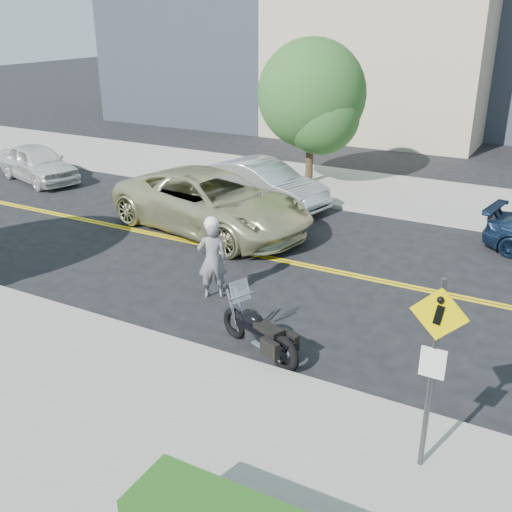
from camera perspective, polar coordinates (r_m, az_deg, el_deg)
The scene contains 10 objects.
ground_plane at distance 15.96m, azimuth 6.28°, elevation -1.22°, with size 120.00×120.00×0.00m, color black.
sidewalk_near at distance 10.30m, azimuth -10.69°, elevation -15.63°, with size 60.00×5.00×0.15m, color #9E9B91.
sidewalk_far at distance 22.68m, azimuth 13.66°, elevation 5.66°, with size 60.00×5.00×0.15m, color #9E9B91.
pedestrian_sign at distance 8.60m, azimuth 16.55°, elevation -9.34°, with size 0.78×0.08×3.00m.
motorcyclist at distance 14.00m, azimuth -4.18°, elevation -0.15°, with size 0.83×0.76×2.01m.
motorcycle at distance 11.83m, azimuth 0.31°, elevation -6.34°, with size 2.19×0.67×1.33m, color black, non-canonical shape.
suv at distance 18.42m, azimuth -4.23°, elevation 5.14°, with size 3.04×6.58×1.83m, color #BBB989.
parked_car_white at distance 25.59m, azimuth -20.05°, elevation 8.31°, with size 1.71×4.25×1.45m, color white.
parked_car_silver at distance 20.82m, azimuth 0.58°, elevation 6.86°, with size 1.67×4.79×1.58m, color #AEB3B6.
tree_far_a at distance 23.02m, azimuth 5.33°, elevation 15.12°, with size 4.03×4.03×5.51m.
Camera 1 is at (5.42, -13.61, 6.34)m, focal length 42.00 mm.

